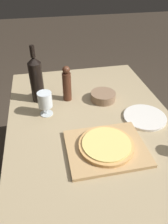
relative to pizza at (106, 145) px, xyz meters
name	(u,v)px	position (x,y,z in m)	size (l,w,h in m)	color
ground_plane	(91,201)	(-0.01, 0.21, -0.80)	(12.00, 12.00, 0.00)	#382D23
dining_table	(93,136)	(-0.01, 0.21, -0.13)	(0.94, 1.40, 0.77)	#9E8966
cutting_board	(106,148)	(0.00, 0.00, -0.02)	(0.38, 0.31, 0.02)	tan
pizza	(106,145)	(0.00, 0.00, 0.00)	(0.27, 0.27, 0.02)	tan
wine_bottle	(36,79)	(-0.30, 0.51, 0.12)	(0.08, 0.08, 0.36)	black
pepper_mill	(67,84)	(-0.12, 0.48, 0.08)	(0.05, 0.05, 0.23)	#4C2819
wine_glass	(45,100)	(-0.26, 0.35, 0.07)	(0.08, 0.08, 0.14)	silver
small_bowl	(103,96)	(0.10, 0.43, 0.00)	(0.16, 0.16, 0.05)	#84664C
dinner_plate	(145,117)	(0.29, 0.19, -0.02)	(0.24, 0.24, 0.01)	silver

